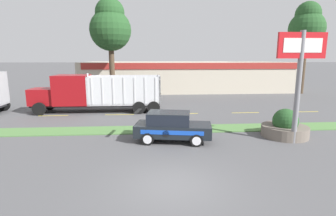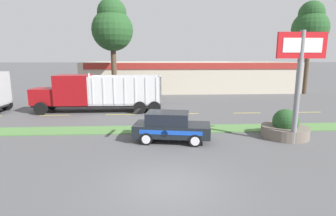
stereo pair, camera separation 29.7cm
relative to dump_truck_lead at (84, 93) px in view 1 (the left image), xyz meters
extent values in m
plane|color=#515154|center=(6.40, -14.09, -1.64)|extent=(600.00, 600.00, 0.00)
cube|color=#517F42|center=(6.40, -6.37, -1.61)|extent=(120.00, 1.89, 0.06)
cube|color=yellow|center=(-2.24, -1.43, -1.63)|extent=(2.40, 0.14, 0.01)
cube|color=yellow|center=(3.16, -1.43, -1.63)|extent=(2.40, 0.14, 0.01)
cube|color=yellow|center=(8.56, -1.43, -1.63)|extent=(2.40, 0.14, 0.01)
cube|color=yellow|center=(13.96, -1.43, -1.63)|extent=(2.40, 0.14, 0.01)
cube|color=yellow|center=(19.36, -1.43, -1.63)|extent=(2.40, 0.14, 0.01)
cube|color=black|center=(1.07, 0.00, -1.02)|extent=(11.08, 1.34, 0.18)
cube|color=maroon|center=(-3.43, 0.00, -0.24)|extent=(2.10, 2.00, 1.38)
cube|color=#B7B7BC|center=(-4.50, 0.00, -0.24)|extent=(0.06, 1.70, 1.18)
cube|color=maroon|center=(-0.96, 0.00, 0.33)|extent=(2.83, 2.44, 2.51)
cube|color=black|center=(-2.40, 0.00, 0.77)|extent=(0.04, 2.07, 1.13)
cylinder|color=silver|center=(0.55, -0.79, 1.06)|extent=(0.14, 0.14, 1.46)
cube|color=silver|center=(3.53, 0.00, -0.87)|extent=(6.15, 2.44, 0.12)
cube|color=silver|center=(0.53, 0.00, 0.31)|extent=(0.16, 2.44, 2.36)
cube|color=silver|center=(6.53, 0.00, 0.31)|extent=(0.16, 2.44, 2.36)
cube|color=silver|center=(3.53, -1.14, 0.31)|extent=(6.15, 0.16, 2.36)
cube|color=silver|center=(3.53, 1.14, 0.31)|extent=(6.15, 0.16, 2.36)
cube|color=#BCBCC1|center=(0.89, -1.24, 0.31)|extent=(0.10, 0.04, 2.24)
cube|color=#BCBCC1|center=(1.77, -1.24, 0.31)|extent=(0.10, 0.04, 2.24)
cube|color=#BCBCC1|center=(2.65, -1.24, 0.31)|extent=(0.10, 0.04, 2.24)
cube|color=#BCBCC1|center=(3.53, -1.24, 0.31)|extent=(0.10, 0.04, 2.24)
cube|color=#BCBCC1|center=(4.41, -1.24, 0.31)|extent=(0.10, 0.04, 2.24)
cube|color=#BCBCC1|center=(5.29, -1.24, 0.31)|extent=(0.10, 0.04, 2.24)
cube|color=#BCBCC1|center=(6.17, -1.24, 0.31)|extent=(0.10, 0.04, 2.24)
cylinder|color=black|center=(-3.43, -1.20, -1.11)|extent=(1.06, 0.30, 1.06)
cylinder|color=black|center=(-3.43, 1.20, -1.11)|extent=(1.06, 0.30, 1.06)
cylinder|color=black|center=(6.01, -1.20, -1.11)|extent=(1.06, 0.30, 1.06)
cylinder|color=black|center=(6.01, 1.20, -1.11)|extent=(1.06, 0.30, 1.06)
cylinder|color=black|center=(4.77, -1.20, -1.11)|extent=(1.06, 0.30, 1.06)
cylinder|color=black|center=(4.77, 1.20, -1.11)|extent=(1.06, 0.30, 1.06)
cube|color=#ADADB2|center=(-6.88, -0.17, 0.51)|extent=(0.16, 2.51, 2.74)
cylinder|color=black|center=(-7.40, 1.07, -1.10)|extent=(1.07, 0.30, 1.07)
cube|color=black|center=(6.96, -8.81, -0.96)|extent=(4.48, 2.48, 0.67)
cube|color=black|center=(6.71, -8.77, -0.31)|extent=(2.57, 1.94, 0.62)
cube|color=black|center=(6.71, -8.77, 0.02)|extent=(2.57, 1.94, 0.04)
cube|color=black|center=(4.97, -8.46, 0.06)|extent=(0.44, 1.43, 0.03)
cube|color=blue|center=(6.80, -9.69, -0.89)|extent=(3.34, 0.60, 0.24)
cylinder|color=black|center=(6.49, -9.64, -0.96)|extent=(0.37, 0.07, 0.37)
cylinder|color=black|center=(8.10, -9.87, -1.30)|extent=(0.70, 0.31, 0.68)
cylinder|color=silver|center=(8.09, -9.98, -1.30)|extent=(0.47, 0.09, 0.47)
cylinder|color=black|center=(8.40, -8.21, -1.30)|extent=(0.70, 0.31, 0.68)
cylinder|color=silver|center=(8.42, -8.11, -1.30)|extent=(0.47, 0.09, 0.47)
cylinder|color=black|center=(5.52, -9.42, -1.30)|extent=(0.70, 0.31, 0.68)
cylinder|color=silver|center=(5.50, -9.52, -1.30)|extent=(0.47, 0.09, 0.47)
cylinder|color=black|center=(5.81, -7.75, -1.30)|extent=(0.70, 0.31, 0.68)
cylinder|color=silver|center=(5.83, -7.65, -1.30)|extent=(0.47, 0.09, 0.47)
cylinder|color=gray|center=(13.60, -9.62, 1.39)|extent=(0.28, 0.28, 6.06)
cube|color=red|center=(13.60, -9.62, 3.66)|extent=(2.60, 0.16, 1.33)
cube|color=white|center=(13.60, -9.71, 3.66)|extent=(2.08, 0.02, 0.73)
cylinder|color=#6B6056|center=(13.73, -8.42, -1.31)|extent=(2.70, 2.70, 0.66)
sphere|color=#234C23|center=(13.73, -8.42, -0.68)|extent=(1.48, 1.48, 1.48)
cube|color=#BCB29E|center=(11.16, 16.33, 0.42)|extent=(29.21, 12.00, 4.11)
cube|color=maroon|center=(11.16, 10.28, 2.03)|extent=(27.75, 0.10, 0.80)
cylinder|color=#473828|center=(1.47, 7.39, 1.59)|extent=(0.60, 0.60, 6.45)
sphere|color=#234C23|center=(1.47, 7.39, 6.07)|extent=(4.56, 4.56, 4.56)
sphere|color=#234C23|center=(1.47, 7.39, 7.90)|extent=(3.19, 3.19, 3.19)
cylinder|color=#473828|center=(25.95, 10.42, 1.93)|extent=(0.60, 0.60, 7.14)
sphere|color=#234C23|center=(25.95, 10.42, 6.73)|extent=(4.48, 4.48, 4.48)
sphere|color=#234C23|center=(25.95, 10.42, 8.52)|extent=(3.13, 3.13, 3.13)
camera|label=1|loc=(5.61, -23.05, 3.00)|focal=28.00mm
camera|label=2|loc=(5.90, -23.07, 3.00)|focal=28.00mm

